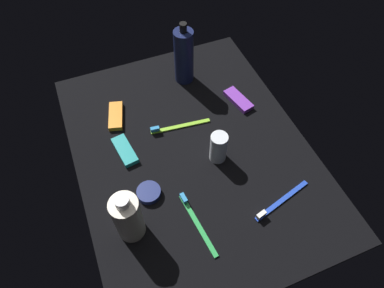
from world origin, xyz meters
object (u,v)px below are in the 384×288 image
(toothbrush_green, at_px, (196,220))
(snack_bar_orange, at_px, (116,116))
(toothbrush_blue, at_px, (279,202))
(cream_tin_left, at_px, (149,193))
(snack_bar_teal, at_px, (125,150))
(snack_bar_purple, at_px, (238,100))
(deodorant_stick, at_px, (218,147))
(toothbrush_lime, at_px, (176,126))
(lotion_bottle, at_px, (184,56))
(bodywash_bottle, at_px, (128,217))

(toothbrush_green, distance_m, snack_bar_orange, 0.41)
(toothbrush_blue, height_order, cream_tin_left, toothbrush_blue)
(snack_bar_teal, xyz_separation_m, cream_tin_left, (-0.15, -0.02, 0.00))
(cream_tin_left, bearing_deg, snack_bar_purple, -60.11)
(snack_bar_orange, bearing_deg, deodorant_stick, -121.85)
(deodorant_stick, height_order, cream_tin_left, deodorant_stick)
(snack_bar_purple, xyz_separation_m, snack_bar_orange, (0.08, 0.37, 0.00))
(snack_bar_teal, bearing_deg, toothbrush_lime, -88.63)
(toothbrush_green, relative_size, snack_bar_purple, 1.73)
(toothbrush_blue, distance_m, cream_tin_left, 0.33)
(snack_bar_orange, bearing_deg, toothbrush_lime, -108.38)
(toothbrush_green, distance_m, toothbrush_blue, 0.22)
(toothbrush_lime, relative_size, toothbrush_green, 1.00)
(toothbrush_lime, height_order, cream_tin_left, toothbrush_lime)
(deodorant_stick, bearing_deg, toothbrush_green, 140.12)
(lotion_bottle, relative_size, snack_bar_teal, 2.03)
(toothbrush_lime, height_order, toothbrush_blue, same)
(toothbrush_lime, height_order, snack_bar_teal, toothbrush_lime)
(lotion_bottle, xyz_separation_m, snack_bar_orange, (-0.08, 0.25, -0.09))
(bodywash_bottle, xyz_separation_m, snack_bar_teal, (0.23, -0.05, -0.07))
(toothbrush_blue, bearing_deg, bodywash_bottle, 79.03)
(toothbrush_blue, height_order, snack_bar_purple, toothbrush_blue)
(toothbrush_blue, xyz_separation_m, cream_tin_left, (0.15, 0.30, 0.00))
(toothbrush_blue, relative_size, snack_bar_purple, 1.70)
(lotion_bottle, bearing_deg, cream_tin_left, 146.82)
(toothbrush_lime, bearing_deg, toothbrush_green, 168.79)
(bodywash_bottle, distance_m, snack_bar_teal, 0.24)
(toothbrush_green, relative_size, snack_bar_teal, 1.73)
(snack_bar_teal, bearing_deg, bodywash_bottle, 160.56)
(toothbrush_green, bearing_deg, toothbrush_blue, -98.84)
(toothbrush_lime, height_order, snack_bar_orange, toothbrush_lime)
(toothbrush_lime, relative_size, snack_bar_purple, 1.73)
(deodorant_stick, relative_size, cream_tin_left, 1.50)
(lotion_bottle, relative_size, snack_bar_orange, 2.03)
(lotion_bottle, bearing_deg, bodywash_bottle, 145.28)
(lotion_bottle, distance_m, deodorant_stick, 0.33)
(bodywash_bottle, height_order, snack_bar_teal, bodywash_bottle)
(toothbrush_green, bearing_deg, cream_tin_left, 36.20)
(bodywash_bottle, relative_size, snack_bar_orange, 1.57)
(deodorant_stick, bearing_deg, bodywash_bottle, 112.52)
(toothbrush_green, xyz_separation_m, toothbrush_blue, (-0.03, -0.22, 0.00))
(deodorant_stick, xyz_separation_m, cream_tin_left, (-0.04, 0.21, -0.04))
(deodorant_stick, distance_m, snack_bar_purple, 0.23)
(snack_bar_teal, relative_size, cream_tin_left, 1.66)
(toothbrush_blue, bearing_deg, snack_bar_purple, -9.62)
(deodorant_stick, bearing_deg, snack_bar_purple, -41.28)
(lotion_bottle, xyz_separation_m, deodorant_stick, (-0.33, 0.03, -0.05))
(toothbrush_green, xyz_separation_m, snack_bar_teal, (0.27, 0.11, 0.00))
(deodorant_stick, relative_size, snack_bar_purple, 0.91)
(snack_bar_purple, bearing_deg, toothbrush_blue, 157.19)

